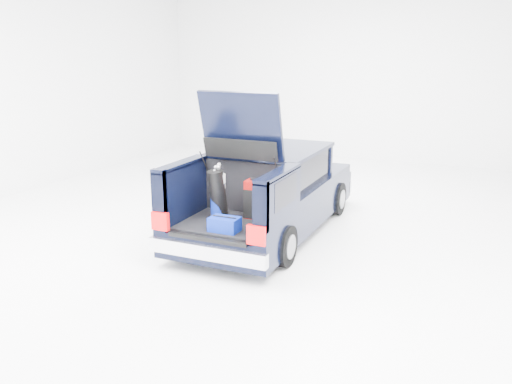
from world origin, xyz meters
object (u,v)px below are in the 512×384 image
at_px(car, 270,192).
at_px(black_golf_bag, 218,195).
at_px(blue_duffel, 225,224).
at_px(red_suitcase, 258,200).
at_px(blue_golf_bag, 218,197).

xyz_separation_m(car, black_golf_bag, (-0.20, -1.53, 0.31)).
height_order(car, blue_duffel, car).
distance_m(red_suitcase, black_golf_bag, 0.60).
height_order(car, red_suitcase, car).
bearing_deg(car, blue_golf_bag, -97.67).
bearing_deg(blue_golf_bag, red_suitcase, 28.37).
distance_m(red_suitcase, blue_golf_bag, 0.60).
xyz_separation_m(black_golf_bag, blue_golf_bag, (-0.01, 0.00, -0.03)).
bearing_deg(car, black_golf_bag, -97.36).
bearing_deg(red_suitcase, car, 101.63).
distance_m(black_golf_bag, blue_duffel, 0.61).
bearing_deg(black_golf_bag, car, 100.73).
height_order(black_golf_bag, blue_duffel, black_golf_bag).
bearing_deg(car, red_suitcase, -76.17).
relative_size(car, red_suitcase, 7.67).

